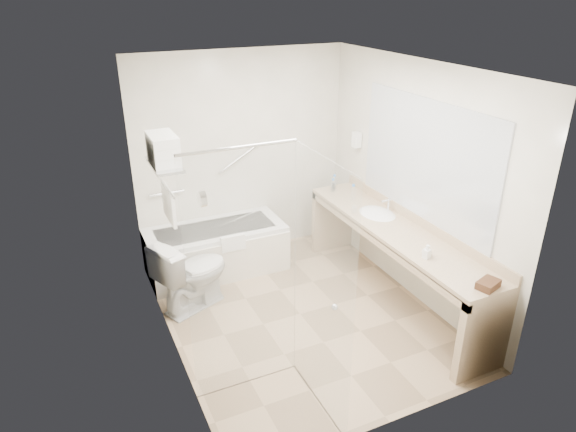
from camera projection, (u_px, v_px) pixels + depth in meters
name	position (u px, v px, depth m)	size (l,w,h in m)	color
floor	(300.00, 314.00, 5.35)	(3.20, 3.20, 0.00)	tan
ceiling	(303.00, 67.00, 4.32)	(2.60, 3.20, 0.10)	white
wall_back	(242.00, 157.00, 6.16)	(2.60, 0.10, 2.50)	beige
wall_front	(405.00, 287.00, 3.51)	(2.60, 0.10, 2.50)	beige
wall_left	(164.00, 229.00, 4.34)	(0.10, 3.20, 2.50)	beige
wall_right	(413.00, 183.00, 5.33)	(0.10, 3.20, 2.50)	beige
bathtub	(216.00, 249.00, 6.07)	(1.60, 0.73, 0.59)	silver
grab_bar_short	(167.00, 193.00, 5.88)	(0.03, 0.03, 0.40)	silver
grab_bar_long	(240.00, 158.00, 6.10)	(0.03, 0.03, 0.60)	silver
shower_enclosure	(281.00, 283.00, 3.90)	(0.96, 0.91, 2.11)	silver
towel_shelf	(164.00, 159.00, 4.47)	(0.24, 0.55, 0.81)	silver
vanity_counter	(395.00, 246.00, 5.36)	(0.55, 2.70, 0.95)	tan
sink	(377.00, 216.00, 5.62)	(0.40, 0.52, 0.14)	silver
faucet	(389.00, 204.00, 5.63)	(0.03, 0.03, 0.14)	silver
mirror	(425.00, 160.00, 5.08)	(0.02, 2.00, 1.20)	#B5BAC2
hairdryer_unit	(357.00, 140.00, 6.10)	(0.08, 0.10, 0.18)	silver
toilet	(192.00, 273.00, 5.33)	(0.45, 0.80, 0.79)	silver
amenity_basket	(488.00, 284.00, 4.23)	(0.20, 0.13, 0.07)	#4A2F1A
soap_bottle_a	(426.00, 255.00, 4.68)	(0.06, 0.13, 0.06)	silver
soap_bottle_b	(427.00, 252.00, 4.71)	(0.09, 0.12, 0.09)	silver
water_bottle_left	(333.00, 186.00, 6.17)	(0.05, 0.05, 0.17)	silver
water_bottle_mid	(353.00, 193.00, 5.92)	(0.06, 0.06, 0.20)	silver
water_bottle_right	(334.00, 182.00, 6.26)	(0.06, 0.06, 0.18)	silver
drinking_glass_near	(333.00, 187.00, 6.20)	(0.07, 0.07, 0.09)	silver
drinking_glass_far	(354.00, 210.00, 5.61)	(0.06, 0.06, 0.08)	silver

